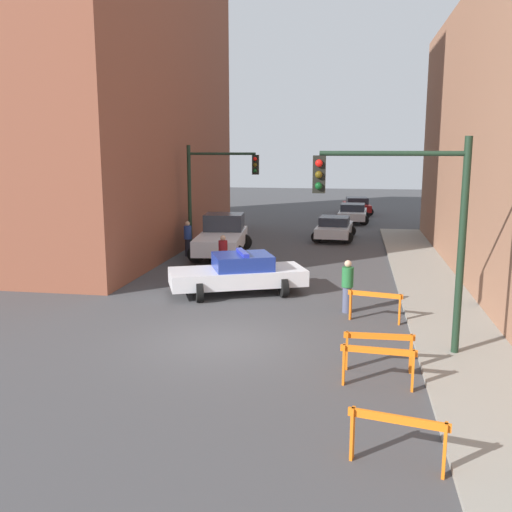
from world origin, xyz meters
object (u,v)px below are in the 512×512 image
at_px(police_car, 239,273).
at_px(barrier_front, 398,432).
at_px(parked_car_far, 357,205).
at_px(traffic_light_far, 212,184).
at_px(parked_car_near, 334,228).
at_px(barrier_mid, 378,360).
at_px(barrier_back, 379,345).
at_px(pedestrian_sidewalk, 347,285).
at_px(parked_car_mid, 353,213).
at_px(pedestrian_corner, 188,238).
at_px(white_truck, 222,236).
at_px(pedestrian_crossing, 223,255).
at_px(traffic_light_near, 412,213).
at_px(barrier_corner, 375,302).

xyz_separation_m(police_car, barrier_front, (4.72, -10.56, -0.11)).
bearing_deg(parked_car_far, traffic_light_far, -115.97).
distance_m(traffic_light_far, barrier_front, 19.39).
bearing_deg(parked_car_near, barrier_mid, -82.29).
bearing_deg(barrier_back, pedestrian_sidewalk, 99.43).
bearing_deg(barrier_front, traffic_light_far, 112.84).
distance_m(parked_car_mid, barrier_mid, 28.08).
bearing_deg(pedestrian_corner, white_truck, -126.19).
relative_size(white_truck, pedestrian_corner, 3.36).
height_order(white_truck, pedestrian_crossing, white_truck).
relative_size(traffic_light_far, pedestrian_corner, 3.13).
relative_size(police_car, pedestrian_corner, 3.04).
relative_size(traffic_light_near, barrier_corner, 3.30).
bearing_deg(traffic_light_near, barrier_front, -96.22).
xyz_separation_m(traffic_light_near, police_car, (-5.30, 5.23, -2.81)).
xyz_separation_m(traffic_light_far, pedestrian_corner, (-1.06, -0.55, -2.54)).
height_order(pedestrian_sidewalk, barrier_mid, pedestrian_sidewalk).
bearing_deg(barrier_front, white_truck, 111.52).
height_order(traffic_light_far, pedestrian_sidewalk, traffic_light_far).
distance_m(police_car, barrier_front, 11.56).
relative_size(traffic_light_near, pedestrian_crossing, 3.13).
xyz_separation_m(traffic_light_near, traffic_light_far, (-8.03, 12.36, -0.13)).
relative_size(pedestrian_crossing, barrier_front, 1.05).
distance_m(traffic_light_near, barrier_mid, 3.73).
xyz_separation_m(barrier_front, barrier_corner, (-0.10, 7.93, 0.00)).
distance_m(traffic_light_near, parked_car_mid, 26.07).
bearing_deg(parked_car_mid, barrier_front, -86.21).
xyz_separation_m(parked_car_near, barrier_mid, (1.65, -20.27, -0.06)).
distance_m(pedestrian_crossing, barrier_corner, 7.82).
height_order(barrier_mid, barrier_back, same).
distance_m(barrier_back, barrier_corner, 3.84).
distance_m(traffic_light_near, parked_car_near, 18.45).
bearing_deg(parked_car_mid, pedestrian_sidewalk, -87.93).
height_order(police_car, pedestrian_corner, pedestrian_corner).
relative_size(parked_car_mid, pedestrian_sidewalk, 2.63).
xyz_separation_m(traffic_light_near, parked_car_mid, (-1.45, 25.87, -2.86)).
distance_m(traffic_light_far, barrier_back, 15.69).
distance_m(barrier_front, barrier_back, 4.09).
bearing_deg(police_car, white_truck, -5.07).
distance_m(parked_car_far, pedestrian_crossing, 23.99).
bearing_deg(barrier_front, pedestrian_sidewalk, 95.95).
distance_m(traffic_light_near, barrier_back, 3.25).
xyz_separation_m(barrier_front, barrier_back, (-0.14, 4.09, 0.00)).
relative_size(parked_car_far, pedestrian_corner, 2.69).
bearing_deg(white_truck, police_car, -78.13).
relative_size(traffic_light_far, parked_car_mid, 1.19).
bearing_deg(parked_car_mid, police_car, -98.36).
height_order(police_car, white_truck, white_truck).
relative_size(white_truck, barrier_mid, 3.48).
bearing_deg(police_car, pedestrian_sidewalk, -137.54).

